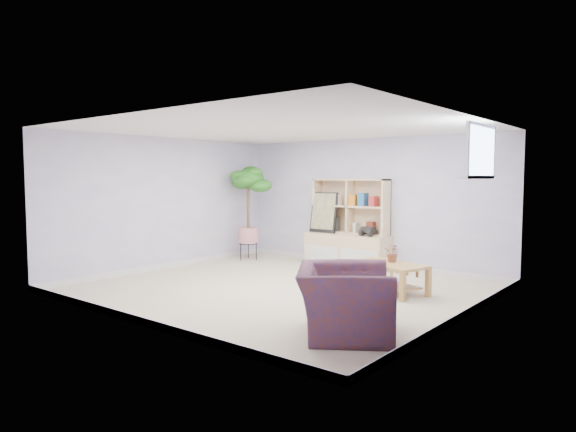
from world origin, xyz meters
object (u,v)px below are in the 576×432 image
Objects in this scene: storage_unit at (347,223)px; floor_tree at (248,213)px; coffee_table at (389,278)px; armchair at (344,296)px.

floor_tree reaches higher than storage_unit.
coffee_table is 0.95× the size of armchair.
floor_tree is (-3.65, 0.90, 0.74)m from coffee_table.
coffee_table is 2.17m from armchair.
armchair is at bearing -35.37° from floor_tree.
storage_unit is 4.21m from armchair.
floor_tree reaches higher than coffee_table.
storage_unit is at bearing 155.13° from coffee_table.
floor_tree is at bearing -163.95° from storage_unit.
storage_unit is 2.29m from coffee_table.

